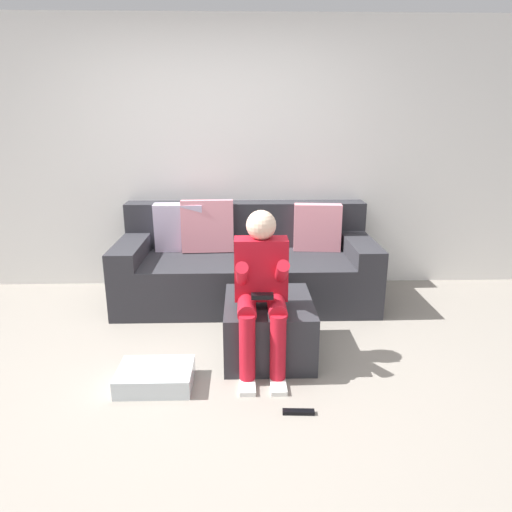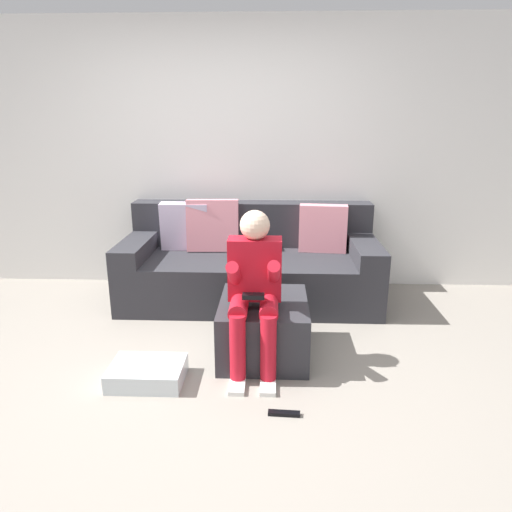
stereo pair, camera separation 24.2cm
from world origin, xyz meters
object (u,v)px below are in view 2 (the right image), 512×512
at_px(person_seated, 254,284).
at_px(remote_near_ottoman, 284,413).
at_px(ottoman, 264,327).
at_px(couch_sectional, 250,264).
at_px(storage_bin, 147,373).

relative_size(person_seated, remote_near_ottoman, 5.81).
xyz_separation_m(ottoman, person_seated, (-0.06, -0.18, 0.39)).
bearing_deg(person_seated, remote_near_ottoman, -70.52).
distance_m(couch_sectional, storage_bin, 1.64).
xyz_separation_m(person_seated, remote_near_ottoman, (0.19, -0.55, -0.59)).
height_order(couch_sectional, remote_near_ottoman, couch_sectional).
xyz_separation_m(couch_sectional, remote_near_ottoman, (0.29, -1.83, -0.32)).
bearing_deg(storage_bin, remote_near_ottoman, -20.24).
bearing_deg(storage_bin, ottoman, 28.90).
xyz_separation_m(person_seated, storage_bin, (-0.68, -0.23, -0.54)).
bearing_deg(ottoman, couch_sectional, 98.13).
relative_size(couch_sectional, person_seated, 2.15).
distance_m(person_seated, storage_bin, 0.90).
height_order(couch_sectional, person_seated, person_seated).
bearing_deg(person_seated, couch_sectional, 94.40).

